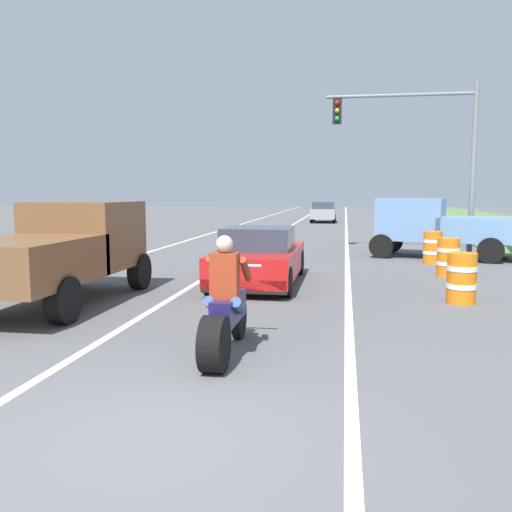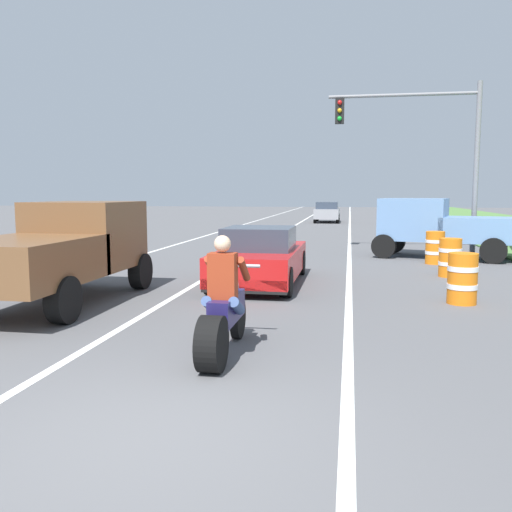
{
  "view_description": "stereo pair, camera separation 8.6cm",
  "coord_description": "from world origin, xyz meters",
  "px_view_note": "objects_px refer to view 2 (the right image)",
  "views": [
    {
      "loc": [
        1.7,
        -4.36,
        2.16
      ],
      "look_at": [
        0.08,
        5.41,
        1.0
      ],
      "focal_mm": 37.74,
      "sensor_mm": 36.0,
      "label": 1
    },
    {
      "loc": [
        1.78,
        -4.34,
        2.16
      ],
      "look_at": [
        0.08,
        5.41,
        1.0
      ],
      "focal_mm": 37.74,
      "sensor_mm": 36.0,
      "label": 2
    }
  ],
  "objects_px": {
    "construction_barrel_mid": "(450,257)",
    "construction_barrel_far": "(435,248)",
    "pickup_truck_right_shoulder_light_blue": "(442,225)",
    "distant_car_far_ahead": "(327,212)",
    "construction_barrel_nearest": "(462,278)",
    "pickup_truck_left_lane_brown": "(64,247)",
    "traffic_light_mast_near": "(428,139)",
    "sports_car_red": "(260,258)",
    "motorcycle_with_rider": "(223,313)"
  },
  "relations": [
    {
      "from": "construction_barrel_nearest",
      "to": "sports_car_red",
      "type": "bearing_deg",
      "value": 159.54
    },
    {
      "from": "pickup_truck_right_shoulder_light_blue",
      "to": "construction_barrel_far",
      "type": "distance_m",
      "value": 1.8
    },
    {
      "from": "traffic_light_mast_near",
      "to": "distant_car_far_ahead",
      "type": "distance_m",
      "value": 20.8
    },
    {
      "from": "motorcycle_with_rider",
      "to": "construction_barrel_mid",
      "type": "distance_m",
      "value": 8.79
    },
    {
      "from": "construction_barrel_mid",
      "to": "construction_barrel_far",
      "type": "relative_size",
      "value": 1.0
    },
    {
      "from": "sports_car_red",
      "to": "traffic_light_mast_near",
      "type": "height_order",
      "value": "traffic_light_mast_near"
    },
    {
      "from": "construction_barrel_far",
      "to": "distant_car_far_ahead",
      "type": "bearing_deg",
      "value": 100.41
    },
    {
      "from": "pickup_truck_left_lane_brown",
      "to": "distant_car_far_ahead",
      "type": "distance_m",
      "value": 30.71
    },
    {
      "from": "pickup_truck_left_lane_brown",
      "to": "motorcycle_with_rider",
      "type": "bearing_deg",
      "value": -37.16
    },
    {
      "from": "motorcycle_with_rider",
      "to": "pickup_truck_left_lane_brown",
      "type": "relative_size",
      "value": 0.46
    },
    {
      "from": "motorcycle_with_rider",
      "to": "pickup_truck_right_shoulder_light_blue",
      "type": "height_order",
      "value": "pickup_truck_right_shoulder_light_blue"
    },
    {
      "from": "sports_car_red",
      "to": "pickup_truck_right_shoulder_light_blue",
      "type": "distance_m",
      "value": 8.03
    },
    {
      "from": "motorcycle_with_rider",
      "to": "traffic_light_mast_near",
      "type": "distance_m",
      "value": 14.43
    },
    {
      "from": "pickup_truck_left_lane_brown",
      "to": "construction_barrel_nearest",
      "type": "relative_size",
      "value": 4.8
    },
    {
      "from": "pickup_truck_left_lane_brown",
      "to": "pickup_truck_right_shoulder_light_blue",
      "type": "xyz_separation_m",
      "value": [
        8.57,
        8.98,
        0.0
      ]
    },
    {
      "from": "pickup_truck_left_lane_brown",
      "to": "construction_barrel_mid",
      "type": "distance_m",
      "value": 9.42
    },
    {
      "from": "motorcycle_with_rider",
      "to": "pickup_truck_right_shoulder_light_blue",
      "type": "bearing_deg",
      "value": 68.69
    },
    {
      "from": "pickup_truck_right_shoulder_light_blue",
      "to": "distant_car_far_ahead",
      "type": "height_order",
      "value": "pickup_truck_right_shoulder_light_blue"
    },
    {
      "from": "pickup_truck_right_shoulder_light_blue",
      "to": "construction_barrel_mid",
      "type": "distance_m",
      "value": 4.29
    },
    {
      "from": "motorcycle_with_rider",
      "to": "construction_barrel_far",
      "type": "bearing_deg",
      "value": 67.79
    },
    {
      "from": "construction_barrel_far",
      "to": "distant_car_far_ahead",
      "type": "xyz_separation_m",
      "value": [
        -4.25,
        23.12,
        0.27
      ]
    },
    {
      "from": "traffic_light_mast_near",
      "to": "construction_barrel_far",
      "type": "xyz_separation_m",
      "value": [
        -0.09,
        -3.03,
        -3.54
      ]
    },
    {
      "from": "traffic_light_mast_near",
      "to": "construction_barrel_far",
      "type": "relative_size",
      "value": 6.0
    },
    {
      "from": "pickup_truck_right_shoulder_light_blue",
      "to": "construction_barrel_mid",
      "type": "relative_size",
      "value": 5.14
    },
    {
      "from": "sports_car_red",
      "to": "construction_barrel_far",
      "type": "relative_size",
      "value": 4.3
    },
    {
      "from": "traffic_light_mast_near",
      "to": "construction_barrel_mid",
      "type": "bearing_deg",
      "value": -90.99
    },
    {
      "from": "distant_car_far_ahead",
      "to": "construction_barrel_far",
      "type": "bearing_deg",
      "value": -79.59
    },
    {
      "from": "motorcycle_with_rider",
      "to": "distant_car_far_ahead",
      "type": "bearing_deg",
      "value": 90.07
    },
    {
      "from": "sports_car_red",
      "to": "construction_barrel_far",
      "type": "distance_m",
      "value": 6.51
    },
    {
      "from": "distant_car_far_ahead",
      "to": "construction_barrel_nearest",
      "type": "bearing_deg",
      "value": -82.49
    },
    {
      "from": "pickup_truck_right_shoulder_light_blue",
      "to": "distant_car_far_ahead",
      "type": "relative_size",
      "value": 1.29
    },
    {
      "from": "pickup_truck_left_lane_brown",
      "to": "traffic_light_mast_near",
      "type": "bearing_deg",
      "value": 51.67
    },
    {
      "from": "construction_barrel_far",
      "to": "motorcycle_with_rider",
      "type": "bearing_deg",
      "value": -112.21
    },
    {
      "from": "pickup_truck_right_shoulder_light_blue",
      "to": "distant_car_far_ahead",
      "type": "bearing_deg",
      "value": 102.33
    },
    {
      "from": "traffic_light_mast_near",
      "to": "construction_barrel_nearest",
      "type": "height_order",
      "value": "traffic_light_mast_near"
    },
    {
      "from": "motorcycle_with_rider",
      "to": "sports_car_red",
      "type": "height_order",
      "value": "motorcycle_with_rider"
    },
    {
      "from": "sports_car_red",
      "to": "traffic_light_mast_near",
      "type": "xyz_separation_m",
      "value": [
        4.76,
        7.56,
        3.41
      ]
    },
    {
      "from": "pickup_truck_right_shoulder_light_blue",
      "to": "construction_barrel_nearest",
      "type": "height_order",
      "value": "pickup_truck_right_shoulder_light_blue"
    },
    {
      "from": "pickup_truck_left_lane_brown",
      "to": "distant_car_far_ahead",
      "type": "height_order",
      "value": "pickup_truck_left_lane_brown"
    },
    {
      "from": "motorcycle_with_rider",
      "to": "distant_car_far_ahead",
      "type": "relative_size",
      "value": 0.55
    },
    {
      "from": "sports_car_red",
      "to": "construction_barrel_nearest",
      "type": "height_order",
      "value": "sports_car_red"
    },
    {
      "from": "construction_barrel_mid",
      "to": "sports_car_red",
      "type": "bearing_deg",
      "value": -157.37
    },
    {
      "from": "construction_barrel_nearest",
      "to": "construction_barrel_far",
      "type": "relative_size",
      "value": 1.0
    },
    {
      "from": "construction_barrel_nearest",
      "to": "distant_car_far_ahead",
      "type": "distance_m",
      "value": 29.5
    },
    {
      "from": "construction_barrel_mid",
      "to": "construction_barrel_far",
      "type": "xyz_separation_m",
      "value": [
        0.01,
        2.59,
        0.0
      ]
    },
    {
      "from": "motorcycle_with_rider",
      "to": "construction_barrel_far",
      "type": "height_order",
      "value": "motorcycle_with_rider"
    },
    {
      "from": "traffic_light_mast_near",
      "to": "construction_barrel_mid",
      "type": "relative_size",
      "value": 6.0
    },
    {
      "from": "sports_car_red",
      "to": "distant_car_far_ahead",
      "type": "bearing_deg",
      "value": 89.12
    },
    {
      "from": "pickup_truck_right_shoulder_light_blue",
      "to": "construction_barrel_far",
      "type": "bearing_deg",
      "value": -105.38
    },
    {
      "from": "construction_barrel_nearest",
      "to": "construction_barrel_far",
      "type": "height_order",
      "value": "same"
    }
  ]
}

